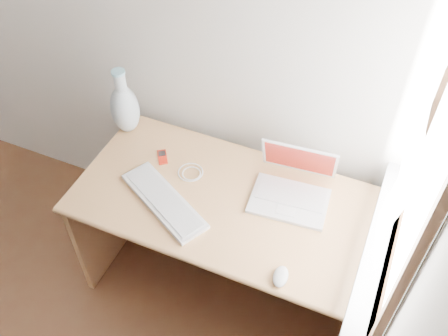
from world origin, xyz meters
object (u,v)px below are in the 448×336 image
at_px(laptop, 293,187).
at_px(vase, 125,107).
at_px(external_keyboard, 164,201).
at_px(desk, 234,215).

height_order(laptop, vase, vase).
height_order(laptop, external_keyboard, laptop).
distance_m(desk, laptop, 0.37).
distance_m(desk, vase, 0.74).
bearing_deg(vase, desk, -12.60).
bearing_deg(desk, laptop, 12.73).
bearing_deg(external_keyboard, vase, 166.05).
relative_size(desk, vase, 3.80).
bearing_deg(vase, laptop, -5.47).
distance_m(laptop, external_keyboard, 0.57).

